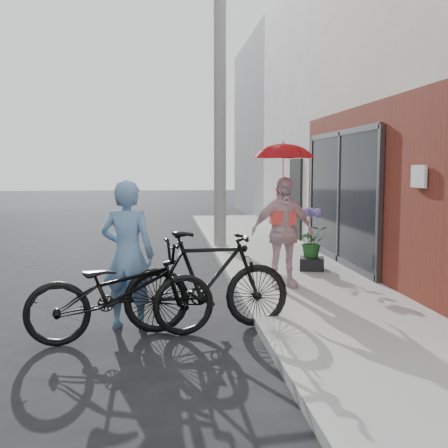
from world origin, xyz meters
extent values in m
plane|color=black|center=(0.00, 0.00, 0.00)|extent=(80.00, 80.00, 0.00)
cube|color=#989893|center=(2.10, 2.00, 0.06)|extent=(2.20, 24.00, 0.12)
cube|color=#9E9E99|center=(0.94, 2.00, 0.06)|extent=(0.12, 24.00, 0.12)
cube|color=black|center=(3.16, 3.50, 1.36)|extent=(0.06, 3.80, 2.40)
cube|color=white|center=(3.16, 0.20, 1.82)|extent=(0.04, 0.40, 0.30)
cube|color=white|center=(7.20, 9.00, 3.50)|extent=(8.00, 6.00, 7.00)
cube|color=slate|center=(7.20, 16.00, 3.50)|extent=(8.00, 8.00, 7.00)
cylinder|color=#9E9E99|center=(1.10, 6.00, 3.50)|extent=(0.28, 0.28, 7.00)
imported|color=#6F99C7|center=(-0.64, -0.19, 0.90)|extent=(0.74, 0.58, 1.79)
imported|color=black|center=(-0.68, -0.67, 0.55)|extent=(2.21, 1.11, 1.11)
imported|color=black|center=(0.31, -0.37, 0.60)|extent=(2.04, 0.78, 1.20)
imported|color=beige|center=(1.59, 1.38, 0.96)|extent=(1.03, 0.55, 1.68)
imported|color=red|center=(1.59, 1.38, 2.19)|extent=(0.89, 0.89, 0.78)
cube|color=black|center=(2.41, 2.70, 0.23)|extent=(0.52, 0.52, 0.22)
imported|color=#235824|center=(2.41, 2.70, 0.63)|extent=(0.52, 0.45, 0.57)
camera|label=1|loc=(-0.20, -6.91, 1.95)|focal=45.00mm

